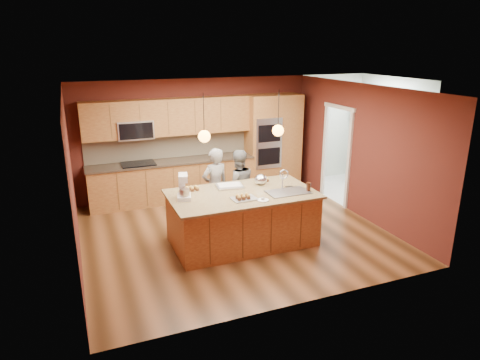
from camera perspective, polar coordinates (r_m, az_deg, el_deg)
name	(u,v)px	position (r m, az deg, el deg)	size (l,w,h in m)	color
floor	(234,233)	(8.19, -0.74, -7.06)	(5.50, 5.50, 0.00)	#452913
ceiling	(234,89)	(7.47, -0.83, 12.09)	(5.50, 5.50, 0.00)	silver
wall_back	(196,138)	(10.03, -5.92, 5.63)	(5.50, 5.50, 0.00)	#552019
wall_front	(303,213)	(5.58, 8.46, -4.37)	(5.50, 5.50, 0.00)	#552019
wall_left	(72,182)	(7.25, -21.52, -0.23)	(5.00, 5.00, 0.00)	#552019
wall_right	(360,151)	(9.04, 15.75, 3.73)	(5.00, 5.00, 0.00)	#552019
cabinet_run	(170,158)	(9.72, -9.29, 2.88)	(3.74, 0.64, 2.30)	brown
oven_column	(273,142)	(10.44, 4.40, 5.03)	(1.30, 0.62, 2.30)	brown
doorway_trim	(336,156)	(9.73, 12.70, 3.09)	(0.08, 1.11, 2.20)	silver
laundry_room	(387,109)	(10.84, 19.03, 8.89)	(2.60, 2.70, 2.70)	beige
pendant_left	(204,136)	(6.98, -4.79, 5.85)	(0.20, 0.20, 0.80)	black
pendant_right	(278,130)	(7.46, 5.08, 6.62)	(0.20, 0.20, 0.80)	black
island	(243,217)	(7.64, 0.41, -4.99)	(2.56, 1.43, 1.32)	brown
person_left	(215,187)	(8.33, -3.34, -0.93)	(0.56, 0.37, 1.55)	black
person_right	(238,186)	(8.50, -0.27, -0.80)	(0.71, 0.56, 1.47)	gray
stand_mixer	(184,188)	(7.21, -7.53, -1.11)	(0.28, 0.35, 0.42)	white
sheet_cake	(230,186)	(7.78, -1.39, -0.79)	(0.53, 0.42, 0.05)	silver
cooling_rack	(244,199)	(7.18, 0.55, -2.50)	(0.41, 0.30, 0.02)	#B0B2B7
mixing_bowl	(261,180)	(7.92, 2.78, 0.06)	(0.23, 0.23, 0.20)	silver
plate	(263,200)	(7.13, 3.09, -2.68)	(0.19, 0.19, 0.01)	white
tumbler	(308,187)	(7.65, 9.12, -0.90)	(0.08, 0.08, 0.16)	#34160B
phone	(289,187)	(7.84, 6.58, -0.90)	(0.13, 0.07, 0.01)	black
cupcakes_left	(189,189)	(7.63, -6.76, -1.17)	(0.34, 0.17, 0.08)	#BB8F3B
cupcakes_rack	(243,197)	(7.14, 0.40, -2.23)	(0.25, 0.17, 0.08)	#BB8F3B
cupcakes_right	(264,179)	(8.16, 3.21, 0.16)	(0.15, 0.22, 0.07)	#BB8F3B
washer	(386,171)	(10.76, 18.93, 1.14)	(0.67, 0.70, 1.09)	white
dryer	(366,166)	(11.30, 16.42, 1.80)	(0.59, 0.61, 0.95)	white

